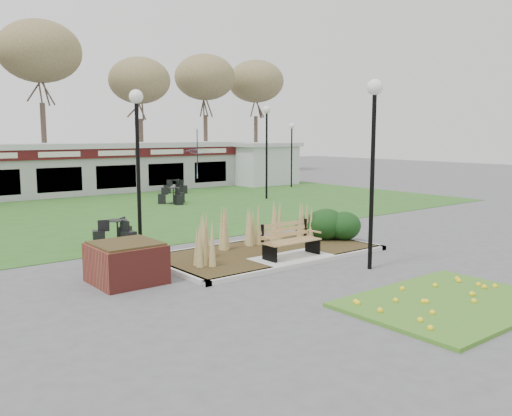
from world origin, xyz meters
TOP-DOWN VIEW (x-y plane):
  - ground at (0.00, 0.00)m, footprint 100.00×100.00m
  - lawn at (0.00, 12.00)m, footprint 34.00×16.00m
  - flower_bed at (0.00, -4.60)m, footprint 4.20×3.00m
  - planting_bed at (1.27, 1.35)m, footprint 6.75×3.40m
  - park_bench at (0.00, 0.25)m, footprint 1.70×0.66m
  - brick_planter at (-4.40, 1.00)m, footprint 1.50×1.50m
  - food_pavilion at (0.00, 19.96)m, footprint 24.60×3.40m
  - service_hut at (13.50, 18.00)m, footprint 4.40×3.40m
  - tree_backdrop at (0.00, 28.00)m, footprint 47.24×5.24m
  - lamp_post_near_right at (1.03, -1.68)m, footprint 0.39×0.39m
  - lamp_post_mid_left at (-2.95, 3.20)m, footprint 0.38×0.38m
  - lamp_post_mid_right at (8.47, 11.49)m, footprint 0.40×0.40m
  - lamp_post_far_right at (13.69, 15.32)m, footprint 0.34×0.34m
  - bistro_set_b at (3.58, 12.76)m, footprint 1.46×1.31m
  - bistro_set_c at (-2.77, 5.12)m, footprint 1.42×1.38m
  - bistro_set_d at (6.16, 16.93)m, footprint 1.37×1.36m
  - patio_umbrella at (8.00, 17.52)m, footprint 2.52×2.55m

SIDE VIEW (x-z plane):
  - ground at x=0.00m, z-range 0.00..0.00m
  - lawn at x=0.00m, z-range 0.00..0.02m
  - flower_bed at x=0.00m, z-range -0.01..0.15m
  - bistro_set_d at x=6.16m, z-range -0.11..0.65m
  - bistro_set_c at x=-2.77m, z-range -0.11..0.66m
  - bistro_set_b at x=3.58m, z-range -0.11..0.67m
  - planting_bed at x=1.27m, z-range -0.27..1.00m
  - brick_planter at x=-4.40m, z-range 0.00..0.95m
  - park_bench at x=0.00m, z-range 0.12..1.05m
  - service_hut at x=13.50m, z-range 0.04..2.86m
  - food_pavilion at x=0.00m, z-range 0.03..2.93m
  - patio_umbrella at x=8.00m, z-range 0.35..2.96m
  - lamp_post_far_right at x=13.69m, z-range 0.93..5.02m
  - lamp_post_mid_left at x=-2.95m, z-range 1.06..5.67m
  - lamp_post_near_right at x=1.03m, z-range 1.09..5.84m
  - lamp_post_mid_right at x=8.47m, z-range 1.11..5.97m
  - tree_backdrop at x=0.00m, z-range 3.18..13.54m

